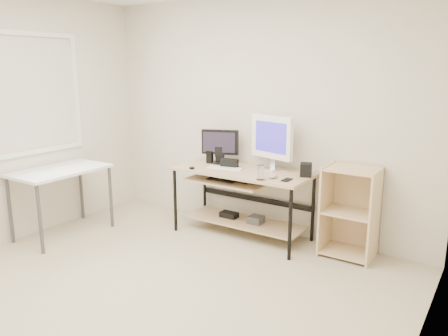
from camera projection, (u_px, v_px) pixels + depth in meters
name	position (u px, v px, depth m)	size (l,w,h in m)	color
room	(119.00, 136.00, 3.33)	(4.01, 4.01, 2.62)	#BEB092
desk	(240.00, 188.00, 4.76)	(1.50, 0.65, 0.75)	tan
side_table	(60.00, 176.00, 4.76)	(0.60, 1.00, 0.75)	white
shelf_unit	(351.00, 211.00, 4.28)	(0.50, 0.40, 0.90)	beige
black_monitor	(220.00, 144.00, 4.97)	(0.41, 0.19, 0.39)	black
white_imac	(272.00, 139.00, 4.65)	(0.54, 0.19, 0.58)	silver
keyboard	(225.00, 168.00, 4.76)	(0.39, 0.11, 0.01)	white
mouse	(273.00, 176.00, 4.35)	(0.07, 0.12, 0.04)	#BCBCC1
center_speaker	(229.00, 163.00, 4.80)	(0.19, 0.08, 0.09)	black
speaker_left	(220.00, 154.00, 5.02)	(0.13, 0.13, 0.20)	black
speaker_right	(306.00, 170.00, 4.41)	(0.11, 0.11, 0.14)	black
audio_controller	(210.00, 157.00, 5.02)	(0.07, 0.04, 0.14)	black
volume_puck	(192.00, 168.00, 4.74)	(0.06, 0.06, 0.02)	black
smartphone	(287.00, 180.00, 4.26)	(0.07, 0.13, 0.01)	black
coaster	(261.00, 180.00, 4.28)	(0.09, 0.09, 0.01)	olive
drinking_glass	(261.00, 172.00, 4.26)	(0.07, 0.07, 0.14)	white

